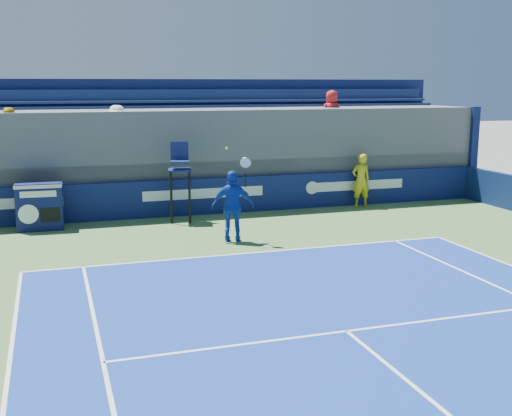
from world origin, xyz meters
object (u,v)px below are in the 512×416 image
object	(u,v)px
ball_person	(361,180)
match_clock	(40,205)
umpire_chair	(180,173)
tennis_player	(233,206)

from	to	relation	value
ball_person	match_clock	bearing A→B (deg)	3.10
umpire_chair	tennis_player	world-z (taller)	tennis_player
ball_person	umpire_chair	bearing A→B (deg)	5.60
ball_person	tennis_player	size ratio (longest dim) A/B	0.72
tennis_player	ball_person	bearing A→B (deg)	31.79
ball_person	tennis_player	xyz separation A→B (m)	(-5.59, -3.47, 0.04)
match_clock	tennis_player	size ratio (longest dim) A/B	0.54
ball_person	umpire_chair	distance (m)	6.48
match_clock	tennis_player	bearing A→B (deg)	-32.29
ball_person	tennis_player	bearing A→B (deg)	33.19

